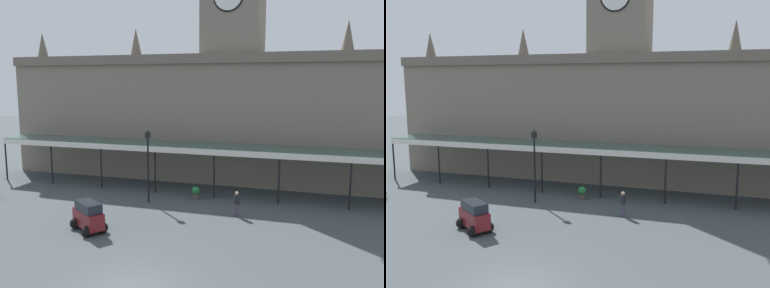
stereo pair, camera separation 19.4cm
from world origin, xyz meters
The scene contains 6 objects.
station_building centered at (0.00, 20.78, 6.21)m, with size 41.11×6.03×19.14m.
entrance_canopy centered at (0.00, 15.54, 3.64)m, with size 38.33×3.26×3.79m.
car_maroon_van centered at (-5.34, 5.46, 0.81)m, with size 2.58×2.38×1.77m.
pedestrian_crossing_forecourt centered at (2.46, 10.60, 0.91)m, with size 0.34×0.37×1.67m.
victorian_lamppost centered at (-4.24, 11.72, 3.27)m, with size 0.30×0.30×5.30m.
planter_near_kerb centered at (-1.22, 13.54, 0.49)m, with size 0.60×0.60×0.96m.
Camera 1 is at (7.20, -14.28, 8.67)m, focal length 37.60 mm.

